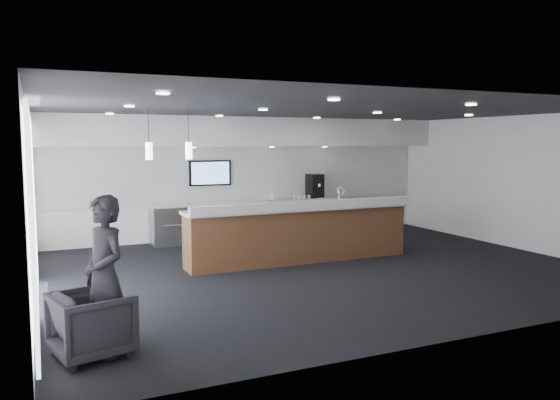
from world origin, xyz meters
name	(u,v)px	position (x,y,z in m)	size (l,w,h in m)	color
ground	(322,269)	(0.00, 0.00, 0.00)	(10.00, 10.00, 0.00)	black
ceiling	(323,110)	(0.00, 0.00, 3.00)	(10.00, 8.00, 0.02)	black
back_wall	(247,178)	(0.00, 4.00, 1.50)	(10.00, 0.02, 3.00)	white
left_wall	(30,202)	(-5.00, 0.00, 1.50)	(0.02, 8.00, 3.00)	white
right_wall	(518,182)	(5.00, 0.00, 1.50)	(0.02, 8.00, 3.00)	white
soffit_bulkhead	(253,132)	(0.00, 3.55, 2.65)	(10.00, 0.90, 0.70)	silver
alcove_panel	(247,174)	(0.00, 3.97, 1.60)	(9.80, 0.06, 1.40)	silver
window_blinds_wall	(33,202)	(-4.96, 0.00, 1.50)	(0.04, 7.36, 2.55)	#ADBACF
back_credenza	(252,219)	(0.00, 3.64, 0.48)	(5.06, 0.66, 0.95)	#979AA0
wall_tv	(210,173)	(-1.00, 3.91, 1.65)	(1.05, 0.08, 0.62)	black
pendant_left	(185,151)	(-2.40, 0.80, 2.25)	(0.12, 0.12, 0.30)	#FFE7C6
pendant_right	(146,151)	(-3.10, 0.80, 2.25)	(0.12, 0.12, 0.30)	#FFE7C6
ceiling_can_lights	(323,111)	(0.00, 0.00, 2.97)	(7.00, 5.00, 0.02)	white
service_counter	(300,233)	(-0.10, 0.76, 0.58)	(4.73, 0.82, 1.49)	brown
coffee_machine	(315,186)	(1.77, 3.66, 1.26)	(0.36, 0.48, 0.62)	black
info_sign_left	(269,196)	(0.40, 3.52, 1.07)	(0.17, 0.02, 0.23)	white
info_sign_right	(271,196)	(0.46, 3.53, 1.05)	(0.16, 0.02, 0.21)	white
armchair	(92,324)	(-4.40, -2.71, 0.37)	(0.80, 0.82, 0.75)	black
lounge_guest	(105,276)	(-4.25, -2.72, 0.91)	(0.66, 0.44, 1.82)	black
cup_0	(318,196)	(1.84, 3.57, 0.99)	(0.09, 0.09, 0.09)	white
cup_1	(314,196)	(1.70, 3.57, 0.99)	(0.09, 0.09, 0.09)	white
cup_2	(309,197)	(1.56, 3.57, 0.99)	(0.09, 0.09, 0.09)	white
cup_3	(304,197)	(1.42, 3.57, 0.99)	(0.09, 0.09, 0.09)	white
cup_4	(299,197)	(1.28, 3.57, 0.99)	(0.09, 0.09, 0.09)	white
cup_5	(294,197)	(1.14, 3.57, 0.99)	(0.09, 0.09, 0.09)	white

